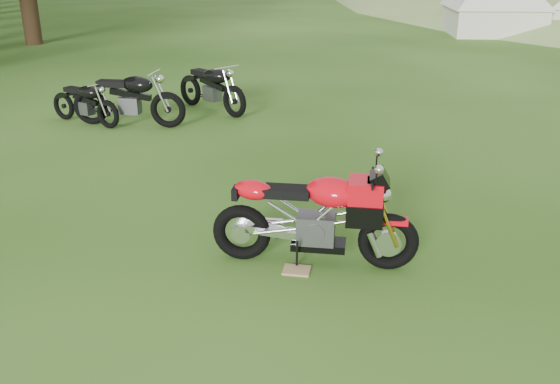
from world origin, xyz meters
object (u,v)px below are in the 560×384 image
at_px(vintage_moto_a, 84,101).
at_px(vintage_moto_d, 128,97).
at_px(plywood_board, 297,270).
at_px(sport_motorcycle, 314,210).
at_px(vintage_moto_c, 211,86).

relative_size(vintage_moto_a, vintage_moto_d, 0.79).
relative_size(plywood_board, vintage_moto_a, 0.17).
height_order(sport_motorcycle, plywood_board, sport_motorcycle).
bearing_deg(plywood_board, vintage_moto_a, 147.80).
relative_size(sport_motorcycle, vintage_moto_d, 0.98).
bearing_deg(vintage_moto_d, vintage_moto_c, 47.57).
bearing_deg(vintage_moto_a, sport_motorcycle, -22.67).
distance_m(sport_motorcycle, vintage_moto_c, 6.70).
height_order(sport_motorcycle, vintage_moto_a, sport_motorcycle).
xyz_separation_m(vintage_moto_c, vintage_moto_d, (-0.82, -1.59, 0.03)).
bearing_deg(plywood_board, sport_motorcycle, 68.95).
bearing_deg(sport_motorcycle, vintage_moto_a, 134.08).
height_order(sport_motorcycle, vintage_moto_c, sport_motorcycle).
distance_m(vintage_moto_c, vintage_moto_d, 1.79).
xyz_separation_m(plywood_board, vintage_moto_d, (-4.95, 3.85, 0.54)).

